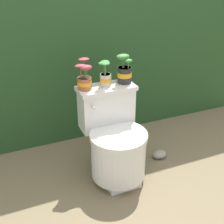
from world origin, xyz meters
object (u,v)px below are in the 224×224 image
Objects in this scene: potted_plant_midleft at (105,76)px; garden_stone at (159,154)px; potted_plant_left at (84,79)px; toilet at (115,142)px; potted_plant_middle at (124,71)px.

potted_plant_midleft reaches higher than garden_stone.
potted_plant_left is 0.16m from potted_plant_midleft.
toilet is 0.52m from garden_stone.
garden_stone is at bearing -11.44° from potted_plant_left.
garden_stone is at bearing 7.46° from toilet.
toilet is 5.60× the size of garden_stone.
potted_plant_left is 1.79× the size of garden_stone.
toilet reaches higher than garden_stone.
potted_plant_midleft is (-0.00, 0.17, 0.46)m from toilet.
potted_plant_left is 0.96m from garden_stone.
potted_plant_middle is 0.81m from garden_stone.
toilet is at bearing -89.51° from potted_plant_midleft.
potted_plant_middle is at bearing 156.89° from garden_stone.
potted_plant_left is 0.31m from potted_plant_middle.
potted_plant_middle is at bearing 49.15° from toilet.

